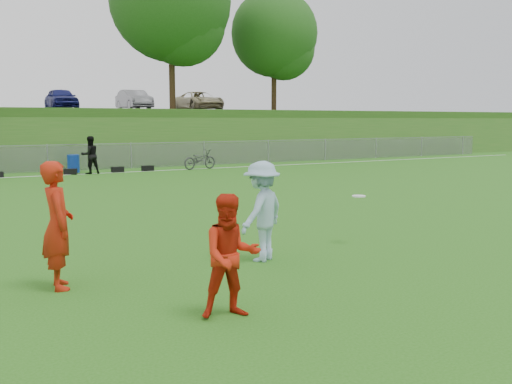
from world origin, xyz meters
TOP-DOWN VIEW (x-y plane):
  - ground at (0.00, 0.00)m, footprint 120.00×120.00m
  - sideline_far at (0.00, 18.00)m, footprint 60.00×0.10m
  - fence at (0.00, 20.00)m, footprint 58.00×0.06m
  - berm at (0.00, 31.00)m, footprint 120.00×18.00m
  - parking_lot at (0.00, 33.00)m, footprint 120.00×12.00m
  - tree_green_near at (8.16, 24.42)m, footprint 7.14×7.14m
  - tree_green_far at (16.16, 25.92)m, footprint 5.88×5.88m
  - gear_bags at (1.30, 18.10)m, footprint 7.19×0.51m
  - player_red_left at (-3.12, 0.40)m, footprint 0.48×0.70m
  - player_red_center at (-1.51, -1.90)m, footprint 0.85×0.73m
  - player_blue at (0.24, 0.38)m, footprint 1.28×1.11m
  - frisbee at (2.55, 0.61)m, footprint 0.26×0.26m
  - recycling_bin at (0.96, 19.00)m, footprint 0.66×0.66m
  - bicycle at (6.78, 17.82)m, footprint 1.93×1.01m

SIDE VIEW (x-z plane):
  - ground at x=0.00m, z-range 0.00..0.00m
  - sideline_far at x=0.00m, z-range 0.00..0.01m
  - gear_bags at x=1.30m, z-range 0.00..0.26m
  - recycling_bin at x=0.96m, z-range 0.00..0.82m
  - bicycle at x=6.78m, z-range 0.00..0.97m
  - fence at x=0.00m, z-range 0.00..1.30m
  - player_red_center at x=-1.51m, z-range 0.00..1.53m
  - player_blue at x=0.24m, z-range 0.00..1.72m
  - player_red_left at x=-3.12m, z-range 0.00..1.84m
  - frisbee at x=2.55m, z-range 0.93..0.95m
  - berm at x=0.00m, z-range 0.00..3.00m
  - parking_lot at x=0.00m, z-range 3.00..3.10m
  - tree_green_far at x=16.16m, z-range 3.87..12.06m
  - tree_green_near at x=8.16m, z-range 4.06..14.00m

